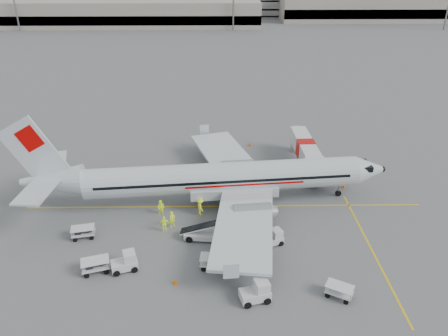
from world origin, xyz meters
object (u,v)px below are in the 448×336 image
at_px(tug_aft, 124,262).
at_px(tug_fore, 272,238).
at_px(belt_loader, 204,227).
at_px(tug_mid, 255,291).
at_px(jet_bridge, 305,155).
at_px(aircraft, 224,159).

bearing_deg(tug_aft, tug_fore, -3.55).
xyz_separation_m(belt_loader, tug_mid, (4.31, -8.59, -0.48)).
height_order(jet_bridge, tug_fore, jet_bridge).
bearing_deg(tug_aft, jet_bridge, 27.37).
relative_size(aircraft, belt_loader, 7.59).
bearing_deg(belt_loader, tug_fore, -2.06).
bearing_deg(aircraft, tug_mid, -86.88).
bearing_deg(tug_fore, jet_bridge, 45.50).
relative_size(aircraft, tug_mid, 16.32).
xyz_separation_m(aircraft, tug_fore, (4.60, -7.93, -4.69)).
distance_m(jet_bridge, belt_loader, 20.05).
bearing_deg(aircraft, belt_loader, -111.44).
bearing_deg(tug_fore, tug_mid, -130.99).
height_order(tug_fore, tug_aft, tug_aft).
bearing_deg(jet_bridge, tug_mid, -110.87).
bearing_deg(tug_mid, aircraft, 83.89).
bearing_deg(tug_mid, tug_fore, 58.64).
bearing_deg(tug_mid, belt_loader, 101.99).
height_order(jet_bridge, belt_loader, jet_bridge).
relative_size(aircraft, tug_fore, 19.51).
distance_m(tug_mid, tug_aft, 12.05).
height_order(belt_loader, tug_aft, belt_loader).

